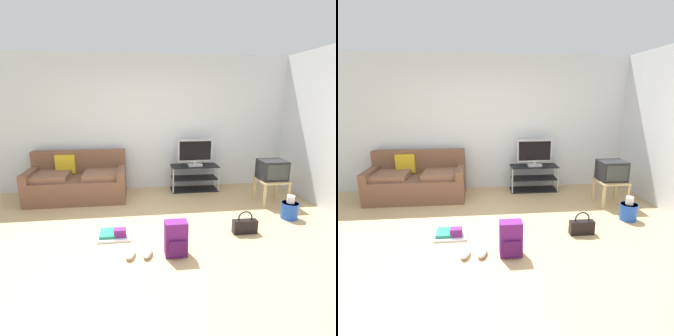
# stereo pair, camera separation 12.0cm
# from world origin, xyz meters

# --- Properties ---
(ground_plane) EXTENTS (9.00, 9.80, 0.02)m
(ground_plane) POSITION_xyz_m (0.00, 0.00, -0.01)
(ground_plane) COLOR tan
(wall_back) EXTENTS (9.00, 0.10, 2.70)m
(wall_back) POSITION_xyz_m (0.00, 2.45, 1.35)
(wall_back) COLOR silver
(wall_back) RESTS_ON ground_plane
(couch) EXTENTS (1.78, 0.89, 0.87)m
(couch) POSITION_xyz_m (-1.27, 1.93, 0.33)
(couch) COLOR brown
(couch) RESTS_ON ground_plane
(tv_stand) EXTENTS (0.96, 0.41, 0.52)m
(tv_stand) POSITION_xyz_m (1.03, 2.11, 0.26)
(tv_stand) COLOR black
(tv_stand) RESTS_ON ground_plane
(flat_tv) EXTENTS (0.70, 0.22, 0.53)m
(flat_tv) POSITION_xyz_m (1.03, 2.09, 0.79)
(flat_tv) COLOR #B2B2B7
(flat_tv) RESTS_ON tv_stand
(side_table) EXTENTS (0.50, 0.50, 0.45)m
(side_table) POSITION_xyz_m (2.25, 1.22, 0.37)
(side_table) COLOR tan
(side_table) RESTS_ON ground_plane
(crt_tv) EXTENTS (0.46, 0.40, 0.35)m
(crt_tv) POSITION_xyz_m (2.25, 1.23, 0.62)
(crt_tv) COLOR #232326
(crt_tv) RESTS_ON side_table
(backpack) EXTENTS (0.27, 0.25, 0.44)m
(backpack) POSITION_xyz_m (0.27, -0.27, 0.22)
(backpack) COLOR #661E70
(backpack) RESTS_ON ground_plane
(handbag) EXTENTS (0.34, 0.11, 0.34)m
(handbag) POSITION_xyz_m (1.33, 0.16, 0.11)
(handbag) COLOR black
(handbag) RESTS_ON ground_plane
(cleaning_bucket) EXTENTS (0.27, 0.27, 0.38)m
(cleaning_bucket) POSITION_xyz_m (2.23, 0.54, 0.15)
(cleaning_bucket) COLOR blue
(cleaning_bucket) RESTS_ON ground_plane
(sneakers_pair) EXTENTS (0.36, 0.28, 0.09)m
(sneakers_pair) POSITION_xyz_m (-0.18, -0.24, 0.05)
(sneakers_pair) COLOR white
(sneakers_pair) RESTS_ON ground_plane
(floor_tray) EXTENTS (0.44, 0.34, 0.14)m
(floor_tray) POSITION_xyz_m (-0.50, 0.26, 0.04)
(floor_tray) COLOR silver
(floor_tray) RESTS_ON ground_plane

